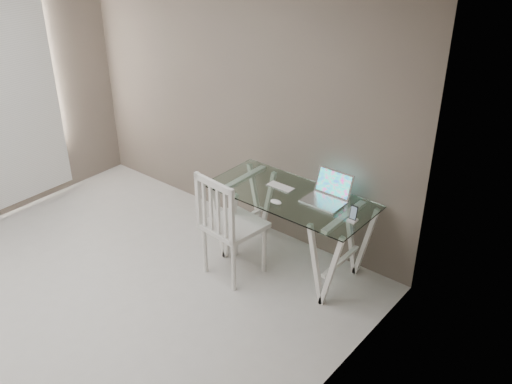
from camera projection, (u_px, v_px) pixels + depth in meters
room at (16, 125)px, 3.86m from camera, size 4.50×4.52×2.71m
desk at (290, 230)px, 5.18m from camera, size 1.50×0.70×0.75m
chair at (227, 223)px, 4.95m from camera, size 0.51×0.51×1.02m
laptop at (328, 194)px, 4.90m from camera, size 0.35×0.32×0.24m
keyboard at (281, 187)px, 5.13m from camera, size 0.26×0.11×0.01m
mouse at (276, 202)px, 4.86m from camera, size 0.11×0.06×0.03m
phone_dock at (353, 217)px, 4.60m from camera, size 0.07×0.07×0.14m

